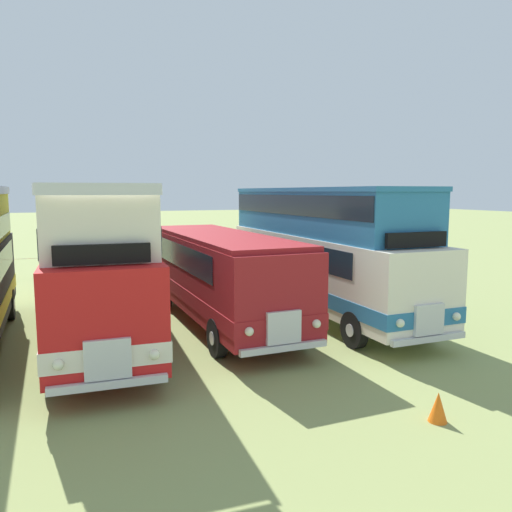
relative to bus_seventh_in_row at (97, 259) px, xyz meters
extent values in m
cylinder|color=black|center=(-2.74, 3.23, -1.84)|extent=(0.30, 1.05, 1.04)
cylinder|color=silver|center=(-2.59, 3.23, -1.84)|extent=(0.03, 0.36, 0.36)
cube|color=red|center=(0.00, -0.12, -0.66)|extent=(2.89, 10.90, 2.30)
cube|color=silver|center=(0.00, -0.12, -1.26)|extent=(2.93, 10.94, 0.44)
cube|color=#19232D|center=(0.01, 0.28, -0.06)|extent=(2.83, 8.50, 0.76)
cube|color=#19232D|center=(-0.20, -5.46, -0.01)|extent=(2.20, 0.18, 0.90)
cube|color=silver|center=(-0.20, -5.57, -1.26)|extent=(0.90, 0.15, 0.80)
cube|color=silver|center=(-0.20, -5.60, -1.76)|extent=(2.30, 0.22, 0.16)
sphere|color=#EAEACC|center=(0.70, -5.61, -1.26)|extent=(0.22, 0.22, 0.22)
sphere|color=#EAEACC|center=(-1.10, -5.55, -1.26)|extent=(0.22, 0.22, 0.22)
cube|color=silver|center=(0.00, 0.13, 1.24)|extent=(2.75, 10.00, 1.50)
cube|color=silver|center=(-0.18, -5.02, 2.04)|extent=(2.40, 0.19, 0.24)
cube|color=silver|center=(0.16, 4.59, 2.04)|extent=(2.40, 0.19, 0.24)
cube|color=silver|center=(1.20, 0.09, 2.04)|extent=(0.46, 9.91, 0.24)
cube|color=silver|center=(-1.19, 0.18, 2.04)|extent=(0.46, 9.91, 0.24)
cube|color=#19232D|center=(0.00, 0.13, 0.94)|extent=(2.79, 9.90, 0.64)
cube|color=black|center=(-0.18, -4.97, 0.74)|extent=(1.90, 0.19, 0.40)
cylinder|color=black|center=(1.01, -3.96, -1.84)|extent=(0.32, 1.05, 1.04)
cylinder|color=silver|center=(1.16, -3.97, -1.84)|extent=(0.03, 0.36, 0.36)
cylinder|color=black|center=(-1.29, -3.88, -1.84)|extent=(0.32, 1.05, 1.04)
cylinder|color=silver|center=(-1.44, -3.88, -1.84)|extent=(0.03, 0.36, 0.36)
cylinder|color=black|center=(1.27, 3.45, -1.84)|extent=(0.32, 1.05, 1.04)
cylinder|color=silver|center=(1.42, 3.44, -1.84)|extent=(0.03, 0.36, 0.36)
cylinder|color=black|center=(-1.02, 3.53, -1.84)|extent=(0.32, 1.05, 1.04)
cylinder|color=silver|center=(-1.17, 3.54, -1.84)|extent=(0.03, 0.36, 0.36)
cube|color=maroon|center=(3.82, 0.14, -0.66)|extent=(2.77, 9.65, 2.30)
cube|color=maroon|center=(3.82, 0.14, -1.26)|extent=(2.81, 9.69, 0.44)
cube|color=#19232D|center=(3.81, 0.54, -0.06)|extent=(2.73, 7.25, 0.76)
cube|color=#19232D|center=(3.95, -4.59, -0.01)|extent=(2.20, 0.16, 0.90)
cube|color=silver|center=(3.96, -4.70, -1.26)|extent=(0.90, 0.15, 0.80)
cube|color=silver|center=(3.96, -4.73, -1.76)|extent=(2.30, 0.20, 0.16)
sphere|color=#EAEACC|center=(4.86, -4.69, -1.26)|extent=(0.22, 0.22, 0.22)
sphere|color=#EAEACC|center=(3.06, -4.74, -1.26)|extent=(0.22, 0.22, 0.22)
cube|color=maroon|center=(3.82, 0.14, 0.56)|extent=(2.72, 9.25, 0.14)
cylinder|color=black|center=(5.06, -3.02, -1.84)|extent=(0.31, 1.05, 1.04)
cylinder|color=silver|center=(5.21, -3.01, -1.84)|extent=(0.03, 0.36, 0.36)
cylinder|color=black|center=(2.76, -3.08, -1.84)|extent=(0.31, 1.05, 1.04)
cylinder|color=silver|center=(2.61, -3.09, -1.84)|extent=(0.03, 0.36, 0.36)
cylinder|color=black|center=(4.88, 3.16, -1.84)|extent=(0.31, 1.05, 1.04)
cylinder|color=silver|center=(5.03, 3.17, -1.84)|extent=(0.03, 0.36, 0.36)
cylinder|color=black|center=(2.59, 3.10, -1.84)|extent=(0.31, 1.05, 1.04)
cylinder|color=silver|center=(2.44, 3.10, -1.84)|extent=(0.03, 0.36, 0.36)
cube|color=silver|center=(7.64, 0.20, -0.66)|extent=(2.66, 11.07, 2.30)
cube|color=teal|center=(7.64, 0.20, -1.26)|extent=(2.70, 11.11, 0.44)
cube|color=#19232D|center=(7.64, 0.60, -0.06)|extent=(2.66, 8.67, 0.76)
cube|color=#19232D|center=(7.72, -5.26, -0.01)|extent=(2.20, 0.13, 0.90)
cube|color=silver|center=(7.73, -5.37, -1.26)|extent=(0.90, 0.13, 0.80)
cube|color=silver|center=(7.73, -5.40, -1.76)|extent=(2.30, 0.17, 0.16)
sphere|color=#EAEACC|center=(8.63, -5.36, -1.26)|extent=(0.22, 0.22, 0.22)
sphere|color=#EAEACC|center=(6.83, -5.39, -1.26)|extent=(0.22, 0.22, 0.22)
cube|color=teal|center=(7.64, 0.45, 1.24)|extent=(2.55, 10.17, 1.50)
cube|color=teal|center=(7.64, 0.45, 2.06)|extent=(2.61, 10.27, 0.14)
cube|color=#19232D|center=(7.64, 0.45, 1.54)|extent=(2.59, 10.07, 0.68)
cube|color=black|center=(7.72, -4.77, 0.74)|extent=(1.90, 0.15, 0.40)
cylinder|color=black|center=(8.85, -3.70, -1.84)|extent=(0.30, 1.04, 1.04)
cylinder|color=silver|center=(9.00, -3.70, -1.84)|extent=(0.03, 0.36, 0.36)
cylinder|color=black|center=(6.55, -3.73, -1.84)|extent=(0.30, 1.04, 1.04)
cylinder|color=silver|center=(6.40, -3.74, -1.84)|extent=(0.03, 0.36, 0.36)
cylinder|color=black|center=(8.74, 3.94, -1.84)|extent=(0.30, 1.04, 1.04)
cylinder|color=silver|center=(8.89, 3.94, -1.84)|extent=(0.03, 0.36, 0.36)
cylinder|color=black|center=(6.44, 3.90, -1.84)|extent=(0.30, 1.04, 1.04)
cylinder|color=silver|center=(6.29, 3.90, -1.84)|extent=(0.03, 0.36, 0.36)
cone|color=orange|center=(5.59, -8.21, -2.07)|extent=(0.36, 0.36, 0.58)
cylinder|color=#8C704C|center=(1.50, 12.63, -1.84)|extent=(0.08, 0.08, 1.05)
cylinder|color=#8C704C|center=(10.64, 12.63, -1.84)|extent=(0.08, 0.08, 1.05)
camera|label=1|loc=(-0.88, -15.37, 1.98)|focal=34.99mm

